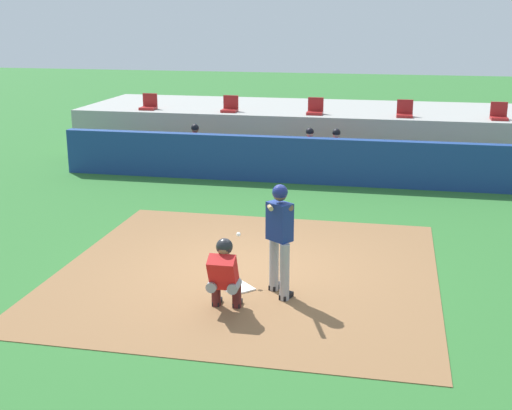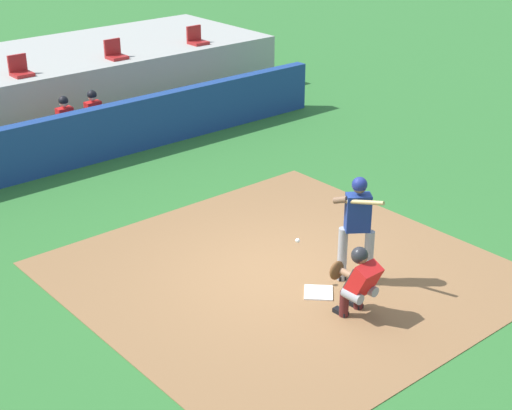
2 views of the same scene
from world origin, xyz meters
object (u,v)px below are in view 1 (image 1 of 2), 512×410
object	(u,v)px
catcher_crouched	(224,271)
stadium_seat_0	(149,105)
dugout_player_1	(309,151)
home_plate	(237,288)
stadium_seat_1	(230,107)
dugout_player_0	(194,147)
batter_at_plate	(279,233)
stadium_seat_2	(315,110)
stadium_seat_3	(405,112)
stadium_seat_4	(499,115)
dugout_player_2	(335,152)

from	to	relation	value
catcher_crouched	stadium_seat_0	xyz separation A→B (m)	(-5.19, 10.96, 0.93)
dugout_player_1	stadium_seat_0	xyz separation A→B (m)	(-5.29, 2.03, 0.86)
home_plate	stadium_seat_1	size ratio (longest dim) A/B	0.92
catcher_crouched	dugout_player_0	size ratio (longest dim) A/B	1.21
batter_at_plate	stadium_seat_0	xyz separation A→B (m)	(-5.89, 10.27, 0.50)
dugout_player_0	dugout_player_1	xyz separation A→B (m)	(3.24, 0.00, 0.00)
home_plate	stadium_seat_1	bearing A→B (deg)	104.33
stadium_seat_2	stadium_seat_3	xyz separation A→B (m)	(2.60, 0.00, 0.00)
home_plate	stadium_seat_2	size ratio (longest dim) A/B	0.92
dugout_player_1	home_plate	bearing A→B (deg)	-90.65
stadium_seat_1	stadium_seat_4	size ratio (longest dim) A/B	1.00
stadium_seat_0	stadium_seat_2	xyz separation A→B (m)	(5.20, 0.00, 0.00)
home_plate	stadium_seat_3	size ratio (longest dim) A/B	0.92
catcher_crouched	stadium_seat_4	distance (m)	12.17
stadium_seat_0	stadium_seat_3	world-z (taller)	same
stadium_seat_1	stadium_seat_2	world-z (taller)	same
catcher_crouched	dugout_player_0	xyz separation A→B (m)	(-3.14, 8.93, 0.07)
stadium_seat_0	home_plate	bearing A→B (deg)	-62.94
dugout_player_2	stadium_seat_1	world-z (taller)	stadium_seat_1
batter_at_plate	dugout_player_0	world-z (taller)	batter_at_plate
stadium_seat_0	stadium_seat_1	size ratio (longest dim) A/B	1.00
home_plate	batter_at_plate	xyz separation A→B (m)	(0.69, -0.09, 1.01)
home_plate	stadium_seat_4	size ratio (longest dim) A/B	0.92
catcher_crouched	dugout_player_0	bearing A→B (deg)	109.35
batter_at_plate	stadium_seat_2	world-z (taller)	stadium_seat_2
stadium_seat_0	stadium_seat_3	distance (m)	7.80
stadium_seat_2	stadium_seat_4	size ratio (longest dim) A/B	1.00
home_plate	stadium_seat_2	bearing A→B (deg)	90.00
stadium_seat_2	catcher_crouched	bearing A→B (deg)	-90.06
stadium_seat_1	dugout_player_2	bearing A→B (deg)	-30.80
dugout_player_0	dugout_player_1	size ratio (longest dim) A/B	1.00
stadium_seat_2	stadium_seat_3	world-z (taller)	same
stadium_seat_2	stadium_seat_4	distance (m)	5.20
catcher_crouched	stadium_seat_0	size ratio (longest dim) A/B	3.28
home_plate	stadium_seat_0	world-z (taller)	stadium_seat_0
batter_at_plate	dugout_player_2	bearing A→B (deg)	89.16
dugout_player_0	stadium_seat_4	world-z (taller)	stadium_seat_4
stadium_seat_0	stadium_seat_1	bearing A→B (deg)	0.00
stadium_seat_3	stadium_seat_0	bearing A→B (deg)	180.00
catcher_crouched	dugout_player_1	size ratio (longest dim) A/B	1.21
home_plate	dugout_player_2	xyz separation A→B (m)	(0.81, 8.14, 0.65)
catcher_crouched	dugout_player_2	size ratio (longest dim) A/B	1.21
stadium_seat_0	stadium_seat_3	bearing A→B (deg)	0.00
home_plate	dugout_player_2	bearing A→B (deg)	84.30
stadium_seat_1	stadium_seat_2	size ratio (longest dim) A/B	1.00
dugout_player_0	dugout_player_2	bearing A→B (deg)	0.00
home_plate	stadium_seat_0	distance (m)	11.53
batter_at_plate	catcher_crouched	size ratio (longest dim) A/B	1.15
stadium_seat_1	stadium_seat_2	distance (m)	2.60
batter_at_plate	stadium_seat_3	distance (m)	10.46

